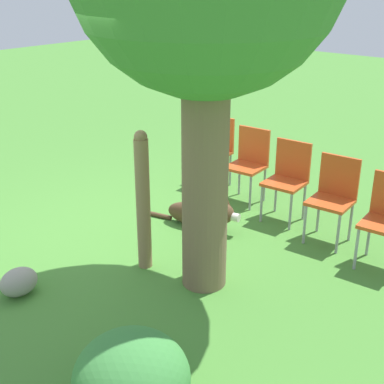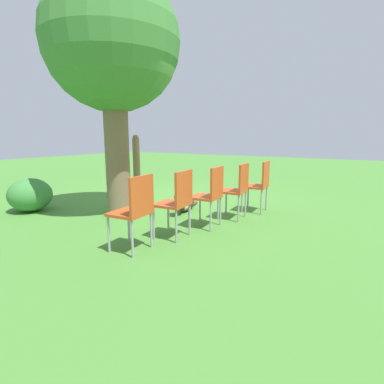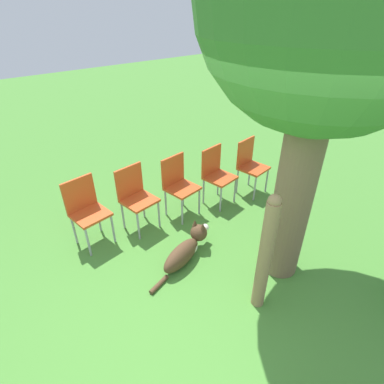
{
  "view_description": "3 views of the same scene",
  "coord_description": "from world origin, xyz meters",
  "px_view_note": "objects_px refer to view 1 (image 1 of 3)",
  "views": [
    {
      "loc": [
        3.61,
        3.97,
        2.79
      ],
      "look_at": [
        -0.73,
        0.29,
        0.42
      ],
      "focal_mm": 50.0,
      "sensor_mm": 36.0,
      "label": 1
    },
    {
      "loc": [
        -3.72,
        5.01,
        1.41
      ],
      "look_at": [
        -0.8,
        0.22,
        0.35
      ],
      "focal_mm": 28.0,
      "sensor_mm": 36.0,
      "label": 2
    },
    {
      "loc": [
        1.41,
        -1.49,
        2.82
      ],
      "look_at": [
        -1.14,
        0.87,
        0.67
      ],
      "focal_mm": 28.0,
      "sensor_mm": 36.0,
      "label": 3
    }
  ],
  "objects_px": {
    "dog": "(201,215)",
    "red_chair_2": "(288,175)",
    "fence_post": "(143,201)",
    "red_chair_0": "(215,146)",
    "red_chair_1": "(249,160)",
    "red_chair_3": "(334,193)"
  },
  "relations": [
    {
      "from": "red_chair_2",
      "to": "red_chair_1",
      "type": "bearing_deg",
      "value": -107.6
    },
    {
      "from": "dog",
      "to": "red_chair_0",
      "type": "height_order",
      "value": "red_chair_0"
    },
    {
      "from": "fence_post",
      "to": "red_chair_0",
      "type": "bearing_deg",
      "value": -159.28
    },
    {
      "from": "red_chair_0",
      "to": "red_chair_3",
      "type": "bearing_deg",
      "value": 72.4
    },
    {
      "from": "red_chair_3",
      "to": "fence_post",
      "type": "bearing_deg",
      "value": -37.52
    },
    {
      "from": "fence_post",
      "to": "red_chair_2",
      "type": "bearing_deg",
      "value": 165.59
    },
    {
      "from": "red_chair_1",
      "to": "red_chair_3",
      "type": "relative_size",
      "value": 1.0
    },
    {
      "from": "fence_post",
      "to": "red_chair_0",
      "type": "relative_size",
      "value": 1.5
    },
    {
      "from": "fence_post",
      "to": "red_chair_0",
      "type": "distance_m",
      "value": 2.39
    },
    {
      "from": "fence_post",
      "to": "red_chair_1",
      "type": "height_order",
      "value": "fence_post"
    },
    {
      "from": "red_chair_0",
      "to": "red_chair_2",
      "type": "relative_size",
      "value": 1.0
    },
    {
      "from": "fence_post",
      "to": "red_chair_3",
      "type": "distance_m",
      "value": 2.11
    },
    {
      "from": "red_chair_0",
      "to": "red_chair_3",
      "type": "height_order",
      "value": "same"
    },
    {
      "from": "dog",
      "to": "red_chair_2",
      "type": "bearing_deg",
      "value": 41.93
    },
    {
      "from": "fence_post",
      "to": "red_chair_3",
      "type": "bearing_deg",
      "value": 146.48
    },
    {
      "from": "dog",
      "to": "red_chair_2",
      "type": "distance_m",
      "value": 1.13
    },
    {
      "from": "red_chair_0",
      "to": "red_chair_1",
      "type": "distance_m",
      "value": 0.69
    },
    {
      "from": "red_chair_1",
      "to": "dog",
      "type": "bearing_deg",
      "value": -1.05
    },
    {
      "from": "fence_post",
      "to": "red_chair_2",
      "type": "height_order",
      "value": "fence_post"
    },
    {
      "from": "red_chair_0",
      "to": "red_chair_2",
      "type": "distance_m",
      "value": 1.37
    },
    {
      "from": "dog",
      "to": "fence_post",
      "type": "relative_size",
      "value": 0.82
    },
    {
      "from": "fence_post",
      "to": "red_chair_1",
      "type": "distance_m",
      "value": 2.09
    }
  ]
}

